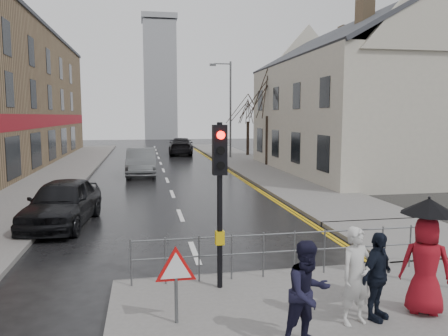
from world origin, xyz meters
name	(u,v)px	position (x,y,z in m)	size (l,w,h in m)	color
ground	(212,298)	(0.00, 0.00, 0.00)	(120.00, 120.00, 0.00)	black
left_pavement	(67,168)	(-6.50, 23.00, 0.07)	(4.00, 44.00, 0.14)	#605E5B
right_pavement	(244,161)	(6.50, 25.00, 0.07)	(4.00, 40.00, 0.14)	#605E5B
pavement_bridge_right	(413,238)	(6.50, 3.00, 0.07)	(4.00, 4.20, 0.14)	#605E5B
building_right_cream	(353,98)	(12.00, 18.00, 4.78)	(9.00, 16.40, 10.10)	#B5AF9D
church_tower	(160,81)	(1.50, 62.00, 9.00)	(5.00, 5.00, 18.00)	#92959A
traffic_signal_near_left	(220,176)	(0.20, 0.20, 2.46)	(0.28, 0.27, 3.40)	black
guard_railing_front	(294,243)	(1.95, 0.60, 0.86)	(7.14, 0.04, 1.00)	#595B5E
warning_sign	(176,272)	(-0.80, -1.21, 1.04)	(0.80, 0.07, 1.35)	#595B5E
street_lamp	(228,103)	(5.82, 28.00, 4.71)	(1.83, 0.25, 8.00)	#595B5E
tree_near	(268,95)	(7.50, 22.00, 5.14)	(2.40, 2.40, 6.58)	#2F221A
tree_far	(248,107)	(8.00, 30.00, 4.42)	(2.40, 2.40, 5.64)	#2F221A
pedestrian_a	(356,276)	(2.19, -1.78, 0.98)	(0.61, 0.40, 1.68)	beige
pedestrian_b	(308,293)	(1.14, -2.28, 0.96)	(0.80, 0.62, 1.65)	black
pedestrian_with_umbrella	(426,252)	(3.60, -1.62, 1.27)	(1.02, 0.96, 2.10)	maroon
pedestrian_d	(377,276)	(2.63, -1.69, 0.91)	(0.91, 0.38, 1.55)	black
car_parked	(62,202)	(-4.00, 6.72, 0.79)	(1.86, 4.62, 1.57)	black
car_mid	(141,162)	(-1.43, 18.89, 0.82)	(1.75, 5.01, 1.65)	#515457
car_far	(181,146)	(2.22, 32.87, 0.80)	(2.23, 5.49, 1.59)	black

